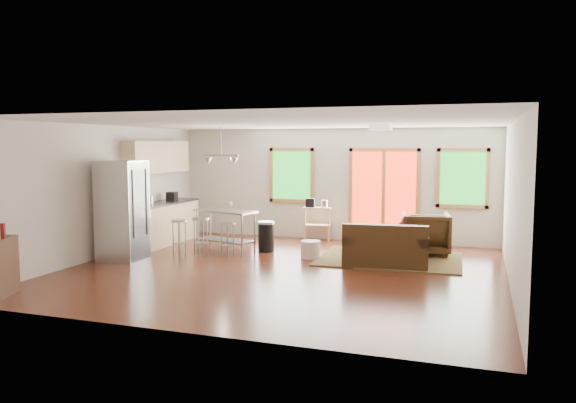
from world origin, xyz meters
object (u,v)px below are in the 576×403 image
(rug, at_px, (390,259))
(armchair, at_px, (426,231))
(refrigerator, at_px, (123,210))
(kitchen_cart, at_px, (316,212))
(island, at_px, (225,223))
(loveseat, at_px, (386,249))
(coffee_table, at_px, (397,240))
(ottoman, at_px, (367,240))

(rug, relative_size, armchair, 2.83)
(rug, bearing_deg, refrigerator, -160.94)
(armchair, distance_m, kitchen_cart, 2.73)
(island, bearing_deg, kitchen_cart, 52.09)
(loveseat, distance_m, armchair, 1.48)
(coffee_table, height_order, refrigerator, refrigerator)
(armchair, bearing_deg, coffee_table, 40.05)
(armchair, relative_size, kitchen_cart, 0.97)
(coffee_table, xyz_separation_m, island, (-3.52, -0.36, 0.22))
(rug, height_order, refrigerator, refrigerator)
(kitchen_cart, bearing_deg, refrigerator, -130.96)
(loveseat, bearing_deg, armchair, 61.37)
(island, bearing_deg, ottoman, 20.71)
(coffee_table, bearing_deg, refrigerator, -159.59)
(rug, relative_size, loveseat, 1.70)
(loveseat, distance_m, kitchen_cart, 3.05)
(loveseat, relative_size, kitchen_cart, 1.61)
(loveseat, height_order, kitchen_cart, kitchen_cart)
(refrigerator, distance_m, island, 2.12)
(armchair, bearing_deg, rug, 41.92)
(rug, relative_size, refrigerator, 1.41)
(armchair, height_order, kitchen_cart, kitchen_cart)
(ottoman, relative_size, island, 0.45)
(ottoman, bearing_deg, rug, -54.04)
(kitchen_cart, bearing_deg, armchair, -19.95)
(coffee_table, height_order, ottoman, coffee_table)
(armchair, bearing_deg, refrigerator, 14.92)
(loveseat, xyz_separation_m, ottoman, (-0.64, 1.48, -0.10))
(rug, distance_m, island, 3.47)
(ottoman, height_order, refrigerator, refrigerator)
(rug, xyz_separation_m, ottoman, (-0.62, 0.86, 0.20))
(island, height_order, kitchen_cart, kitchen_cart)
(kitchen_cart, bearing_deg, coffee_table, -35.93)
(ottoman, bearing_deg, loveseat, -66.54)
(rug, height_order, ottoman, ottoman)
(loveseat, height_order, coffee_table, loveseat)
(rug, relative_size, coffee_table, 2.22)
(loveseat, distance_m, refrigerator, 5.05)
(armchair, bearing_deg, ottoman, -14.69)
(ottoman, xyz_separation_m, island, (-2.79, -1.05, 0.37))
(rug, distance_m, armchair, 1.06)
(refrigerator, relative_size, kitchen_cart, 1.95)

